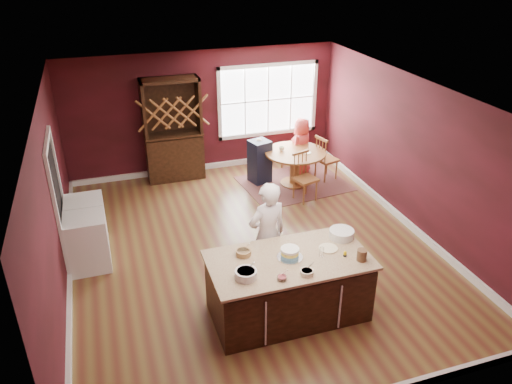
# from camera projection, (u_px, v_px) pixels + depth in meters

# --- Properties ---
(room_shell) EXTENTS (7.00, 7.00, 7.00)m
(room_shell) POSITION_uv_depth(u_px,v_px,m) (251.00, 177.00, 8.00)
(room_shell) COLOR brown
(room_shell) RESTS_ON ground
(window) EXTENTS (2.36, 0.10, 1.66)m
(window) POSITION_uv_depth(u_px,v_px,m) (268.00, 100.00, 11.29)
(window) COLOR white
(window) RESTS_ON room_shell
(doorway) EXTENTS (0.08, 1.26, 2.13)m
(doorway) POSITION_uv_depth(u_px,v_px,m) (60.00, 205.00, 7.83)
(doorway) COLOR white
(doorway) RESTS_ON room_shell
(kitchen_island) EXTENTS (2.19, 1.15, 0.92)m
(kitchen_island) POSITION_uv_depth(u_px,v_px,m) (288.00, 288.00, 6.91)
(kitchen_island) COLOR black
(kitchen_island) RESTS_ON ground
(dining_table) EXTENTS (1.29, 1.29, 0.75)m
(dining_table) POSITION_uv_depth(u_px,v_px,m) (295.00, 161.00, 10.61)
(dining_table) COLOR brown
(dining_table) RESTS_ON ground
(baker) EXTENTS (0.69, 0.53, 1.71)m
(baker) POSITION_uv_depth(u_px,v_px,m) (267.00, 235.00, 7.35)
(baker) COLOR silver
(baker) RESTS_ON ground
(layer_cake) EXTENTS (0.35, 0.35, 0.14)m
(layer_cake) POSITION_uv_depth(u_px,v_px,m) (290.00, 253.00, 6.69)
(layer_cake) COLOR white
(layer_cake) RESTS_ON kitchen_island
(bowl_blue) EXTENTS (0.28, 0.28, 0.11)m
(bowl_blue) POSITION_uv_depth(u_px,v_px,m) (246.00, 274.00, 6.30)
(bowl_blue) COLOR white
(bowl_blue) RESTS_ON kitchen_island
(bowl_yellow) EXTENTS (0.21, 0.21, 0.08)m
(bowl_yellow) POSITION_uv_depth(u_px,v_px,m) (243.00, 253.00, 6.76)
(bowl_yellow) COLOR #9A7343
(bowl_yellow) RESTS_ON kitchen_island
(bowl_pink) EXTENTS (0.13, 0.13, 0.05)m
(bowl_pink) POSITION_uv_depth(u_px,v_px,m) (282.00, 278.00, 6.27)
(bowl_pink) COLOR white
(bowl_pink) RESTS_ON kitchen_island
(bowl_olive) EXTENTS (0.17, 0.17, 0.07)m
(bowl_olive) POSITION_uv_depth(u_px,v_px,m) (307.00, 272.00, 6.37)
(bowl_olive) COLOR beige
(bowl_olive) RESTS_ON kitchen_island
(drinking_glass) EXTENTS (0.07, 0.07, 0.13)m
(drinking_glass) POSITION_uv_depth(u_px,v_px,m) (322.00, 252.00, 6.73)
(drinking_glass) COLOR silver
(drinking_glass) RESTS_ON kitchen_island
(dinner_plate) EXTENTS (0.26, 0.26, 0.02)m
(dinner_plate) POSITION_uv_depth(u_px,v_px,m) (328.00, 248.00, 6.91)
(dinner_plate) COLOR beige
(dinner_plate) RESTS_ON kitchen_island
(white_tub) EXTENTS (0.36, 0.36, 0.12)m
(white_tub) POSITION_uv_depth(u_px,v_px,m) (342.00, 234.00, 7.15)
(white_tub) COLOR silver
(white_tub) RESTS_ON kitchen_island
(stoneware_crock) EXTENTS (0.14, 0.14, 0.16)m
(stoneware_crock) POSITION_uv_depth(u_px,v_px,m) (362.00, 255.00, 6.63)
(stoneware_crock) COLOR #443524
(stoneware_crock) RESTS_ON kitchen_island
(toy_figurine) EXTENTS (0.05, 0.05, 0.08)m
(toy_figurine) POSITION_uv_depth(u_px,v_px,m) (345.00, 254.00, 6.73)
(toy_figurine) COLOR #E5C705
(toy_figurine) RESTS_ON kitchen_island
(rug) EXTENTS (2.34, 1.90, 0.01)m
(rug) POSITION_uv_depth(u_px,v_px,m) (294.00, 183.00, 10.85)
(rug) COLOR brown
(rug) RESTS_ON ground
(chair_east) EXTENTS (0.50, 0.51, 1.01)m
(chair_east) POSITION_uv_depth(u_px,v_px,m) (327.00, 157.00, 10.86)
(chair_east) COLOR brown
(chair_east) RESTS_ON ground
(chair_south) EXTENTS (0.52, 0.51, 1.01)m
(chair_south) POSITION_uv_depth(u_px,v_px,m) (306.00, 177.00, 9.97)
(chair_south) COLOR brown
(chair_south) RESTS_ON ground
(chair_north) EXTENTS (0.63, 0.63, 1.10)m
(chair_north) POSITION_uv_depth(u_px,v_px,m) (293.00, 145.00, 11.40)
(chair_north) COLOR brown
(chair_north) RESTS_ON ground
(seated_woman) EXTENTS (0.76, 0.70, 1.29)m
(seated_woman) POSITION_uv_depth(u_px,v_px,m) (301.00, 147.00, 11.05)
(seated_woman) COLOR #CB3E3B
(seated_woman) RESTS_ON ground
(high_chair) EXTENTS (0.50, 0.50, 0.99)m
(high_chair) POSITION_uv_depth(u_px,v_px,m) (260.00, 161.00, 10.74)
(high_chair) COLOR black
(high_chair) RESTS_ON ground
(toddler) EXTENTS (0.18, 0.14, 0.26)m
(toddler) POSITION_uv_depth(u_px,v_px,m) (256.00, 147.00, 10.57)
(toddler) COLOR #8CA5BF
(toddler) RESTS_ON high_chair
(table_plate) EXTENTS (0.19, 0.19, 0.01)m
(table_plate) POSITION_uv_depth(u_px,v_px,m) (307.00, 153.00, 10.45)
(table_plate) COLOR beige
(table_plate) RESTS_ON dining_table
(table_cup) EXTENTS (0.13, 0.13, 0.09)m
(table_cup) POSITION_uv_depth(u_px,v_px,m) (282.00, 149.00, 10.55)
(table_cup) COLOR white
(table_cup) RESTS_ON dining_table
(hutch) EXTENTS (1.22, 0.51, 2.23)m
(hutch) POSITION_uv_depth(u_px,v_px,m) (173.00, 130.00, 10.63)
(hutch) COLOR #402818
(hutch) RESTS_ON ground
(washer) EXTENTS (0.63, 0.61, 0.91)m
(washer) POSITION_uv_depth(u_px,v_px,m) (88.00, 242.00, 7.91)
(washer) COLOR white
(washer) RESTS_ON ground
(dryer) EXTENTS (0.62, 0.60, 0.90)m
(dryer) POSITION_uv_depth(u_px,v_px,m) (87.00, 223.00, 8.46)
(dryer) COLOR white
(dryer) RESTS_ON ground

